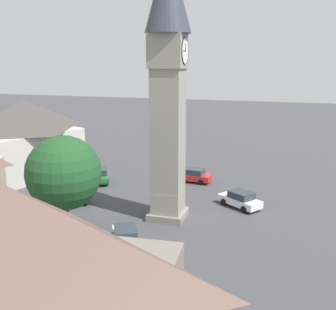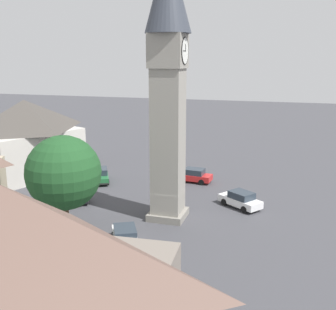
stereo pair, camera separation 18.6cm
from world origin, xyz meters
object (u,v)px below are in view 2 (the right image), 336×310
at_px(car_silver_kerb, 240,199).
at_px(pedestrian, 166,188).
at_px(car_black_far, 100,175).
at_px(building_corner_back, 27,137).
at_px(car_red_corner, 67,196).
at_px(clock_tower, 168,64).
at_px(car_white_side, 193,175).
at_px(car_green_alley, 125,237).
at_px(car_blue_kerb, 123,282).
at_px(tree, 64,173).

xyz_separation_m(car_silver_kerb, pedestrian, (-0.49, -7.31, 0.25)).
xyz_separation_m(car_black_far, building_corner_back, (-0.15, -9.30, 3.76)).
height_order(car_red_corner, building_corner_back, building_corner_back).
bearing_deg(clock_tower, car_white_side, -178.46).
height_order(car_white_side, building_corner_back, building_corner_back).
bearing_deg(car_green_alley, pedestrian, -178.85).
xyz_separation_m(car_blue_kerb, tree, (-6.23, -7.35, 4.29)).
relative_size(car_blue_kerb, pedestrian, 2.44).
relative_size(car_white_side, car_black_far, 0.96).
bearing_deg(car_white_side, car_black_far, -73.53).
distance_m(car_white_side, tree, 18.07).
bearing_deg(car_black_far, tree, 15.54).
relative_size(car_green_alley, pedestrian, 2.63).
bearing_deg(pedestrian, tree, -24.84).
height_order(car_green_alley, pedestrian, pedestrian).
xyz_separation_m(pedestrian, tree, (10.49, -4.86, 4.04)).
bearing_deg(car_white_side, car_silver_kerb, 42.92).
distance_m(pedestrian, tree, 12.25).
bearing_deg(tree, car_green_alley, 84.33).
bearing_deg(pedestrian, clock_tower, 18.80).
distance_m(clock_tower, building_corner_back, 22.73).
bearing_deg(car_white_side, clock_tower, 1.54).
bearing_deg(building_corner_back, car_white_side, 98.24).
height_order(clock_tower, tree, clock_tower).
bearing_deg(car_red_corner, car_white_side, 136.22).
bearing_deg(car_green_alley, tree, -95.67).
distance_m(car_white_side, car_black_far, 10.37).
relative_size(car_silver_kerb, building_corner_back, 0.32).
distance_m(car_blue_kerb, tree, 10.55).
xyz_separation_m(car_green_alley, tree, (-0.50, -5.08, 4.29)).
distance_m(car_silver_kerb, car_green_alley, 12.68).
xyz_separation_m(car_white_side, car_green_alley, (16.93, -1.12, 0.00)).
xyz_separation_m(car_red_corner, pedestrian, (-4.33, 8.49, 0.25)).
bearing_deg(clock_tower, car_black_far, -127.25).
bearing_deg(car_green_alley, car_white_side, 176.20).
relative_size(car_green_alley, tree, 0.56).
distance_m(car_blue_kerb, pedestrian, 16.91).
bearing_deg(car_black_far, car_silver_kerb, 77.68).
xyz_separation_m(car_silver_kerb, car_red_corner, (3.84, -15.80, 0.00)).
relative_size(car_blue_kerb, car_green_alley, 0.93).
bearing_deg(pedestrian, car_blue_kerb, 8.48).
bearing_deg(clock_tower, car_red_corner, -92.63).
distance_m(car_blue_kerb, building_corner_back, 28.72).
bearing_deg(car_blue_kerb, car_white_side, -177.09).
bearing_deg(car_green_alley, building_corner_back, -127.96).
distance_m(car_silver_kerb, car_white_side, 8.76).
height_order(car_silver_kerb, car_black_far, same).
bearing_deg(car_red_corner, tree, 30.51).
relative_size(car_silver_kerb, car_green_alley, 0.98).
xyz_separation_m(car_blue_kerb, car_green_alley, (-5.73, -2.27, 0.00)).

